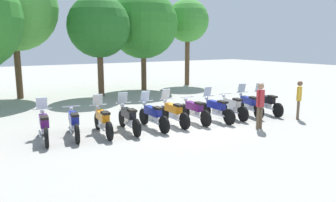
% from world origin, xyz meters
% --- Properties ---
extents(ground_plane, '(80.00, 80.00, 0.00)m').
position_xyz_m(ground_plane, '(0.00, 0.00, 0.00)').
color(ground_plane, '#9E9B93').
extents(motorcycle_0, '(0.65, 2.19, 1.37)m').
position_xyz_m(motorcycle_0, '(-4.77, 0.58, 0.52)').
color(motorcycle_0, black).
rests_on(motorcycle_0, ground_plane).
extents(motorcycle_1, '(0.69, 2.18, 0.99)m').
position_xyz_m(motorcycle_1, '(-3.81, 0.48, 0.50)').
color(motorcycle_1, black).
rests_on(motorcycle_1, ground_plane).
extents(motorcycle_2, '(0.62, 2.19, 1.37)m').
position_xyz_m(motorcycle_2, '(-2.86, 0.26, 0.52)').
color(motorcycle_2, black).
rests_on(motorcycle_2, ground_plane).
extents(motorcycle_3, '(0.62, 2.19, 1.37)m').
position_xyz_m(motorcycle_3, '(-1.91, 0.16, 0.52)').
color(motorcycle_3, black).
rests_on(motorcycle_3, ground_plane).
extents(motorcycle_4, '(0.62, 2.19, 1.37)m').
position_xyz_m(motorcycle_4, '(-0.96, 0.03, 0.52)').
color(motorcycle_4, black).
rests_on(motorcycle_4, ground_plane).
extents(motorcycle_5, '(0.62, 2.19, 1.37)m').
position_xyz_m(motorcycle_5, '(-0.00, 0.10, 0.52)').
color(motorcycle_5, black).
rests_on(motorcycle_5, ground_plane).
extents(motorcycle_6, '(0.62, 2.19, 0.99)m').
position_xyz_m(motorcycle_6, '(0.95, -0.01, 0.50)').
color(motorcycle_6, black).
rests_on(motorcycle_6, ground_plane).
extents(motorcycle_7, '(0.62, 2.19, 1.37)m').
position_xyz_m(motorcycle_7, '(1.91, -0.25, 0.52)').
color(motorcycle_7, black).
rests_on(motorcycle_7, ground_plane).
extents(motorcycle_8, '(0.68, 2.18, 0.99)m').
position_xyz_m(motorcycle_8, '(2.86, -0.17, 0.50)').
color(motorcycle_8, black).
rests_on(motorcycle_8, ground_plane).
extents(motorcycle_9, '(0.77, 2.16, 1.37)m').
position_xyz_m(motorcycle_9, '(3.82, -0.19, 0.52)').
color(motorcycle_9, black).
rests_on(motorcycle_9, ground_plane).
extents(motorcycle_10, '(0.75, 2.16, 1.37)m').
position_xyz_m(motorcycle_10, '(4.77, -0.38, 0.52)').
color(motorcycle_10, black).
rests_on(motorcycle_10, ground_plane).
extents(person_0, '(0.38, 0.30, 1.64)m').
position_xyz_m(person_0, '(5.08, -1.84, 0.96)').
color(person_0, brown).
rests_on(person_0, ground_plane).
extents(person_1, '(0.40, 0.24, 1.75)m').
position_xyz_m(person_1, '(2.45, -2.11, 1.03)').
color(person_1, brown).
rests_on(person_1, ground_plane).
extents(tree_1, '(4.90, 4.90, 7.63)m').
position_xyz_m(tree_1, '(-4.40, 10.01, 5.17)').
color(tree_1, brown).
rests_on(tree_1, ground_plane).
extents(tree_2, '(3.71, 3.71, 6.06)m').
position_xyz_m(tree_2, '(-0.03, 8.31, 4.18)').
color(tree_2, brown).
rests_on(tree_2, ground_plane).
extents(tree_3, '(4.69, 4.69, 6.85)m').
position_xyz_m(tree_3, '(3.48, 9.44, 4.50)').
color(tree_3, brown).
rests_on(tree_3, ground_plane).
extents(tree_4, '(3.24, 3.24, 6.53)m').
position_xyz_m(tree_4, '(7.65, 10.18, 4.87)').
color(tree_4, brown).
rests_on(tree_4, ground_plane).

